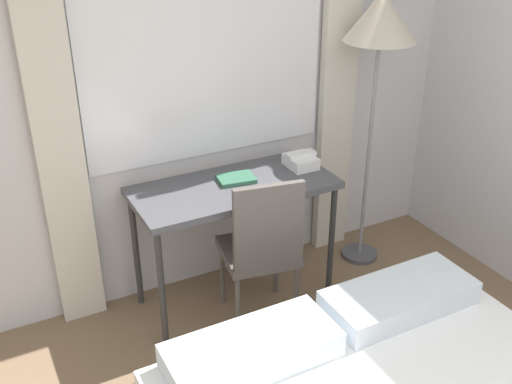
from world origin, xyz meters
TOP-DOWN VIEW (x-y plane):
  - wall_back_with_window at (0.02, 2.72)m, footprint 4.63×0.13m
  - desk at (0.17, 2.38)m, footprint 1.15×0.52m
  - desk_chair at (0.21, 2.11)m, footprint 0.46×0.46m
  - standing_lamp at (1.13, 2.41)m, footprint 0.43×0.43m
  - telephone at (0.63, 2.41)m, footprint 0.18×0.19m
  - book at (0.21, 2.42)m, footprint 0.22×0.18m

SIDE VIEW (x-z plane):
  - desk_chair at x=0.21m, z-range 0.05..0.99m
  - desk at x=0.17m, z-range 0.31..1.09m
  - book at x=0.21m, z-range 0.78..0.80m
  - telephone at x=0.63m, z-range 0.77..0.86m
  - wall_back_with_window at x=0.02m, z-range 0.00..2.70m
  - standing_lamp at x=1.13m, z-range 0.67..2.42m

